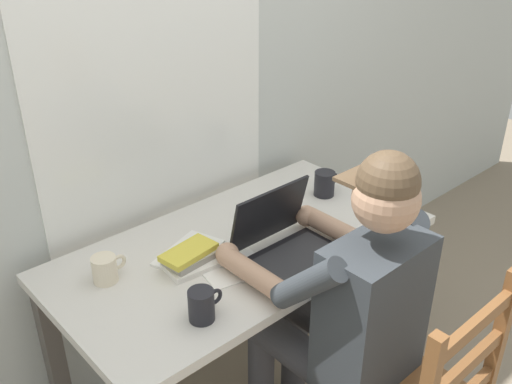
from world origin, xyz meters
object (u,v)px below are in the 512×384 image
(book_stack_main, at_px, (191,258))
(computer_mouse, at_px, (351,236))
(coffee_mug_white, at_px, (105,269))
(desk, at_px, (244,267))
(seated_person, at_px, (345,304))
(laptop, at_px, (286,241))
(coffee_mug_dark, at_px, (202,305))
(coffee_mug_spare, at_px, (325,183))

(book_stack_main, bearing_deg, computer_mouse, -26.02)
(coffee_mug_white, relative_size, book_stack_main, 0.56)
(coffee_mug_white, distance_m, book_stack_main, 0.28)
(desk, xyz_separation_m, coffee_mug_white, (-0.47, 0.13, 0.15))
(desk, xyz_separation_m, seated_person, (0.05, -0.43, 0.06))
(laptop, height_order, book_stack_main, laptop)
(computer_mouse, relative_size, book_stack_main, 0.47)
(desk, bearing_deg, seated_person, -82.82)
(coffee_mug_dark, height_order, coffee_mug_spare, coffee_mug_spare)
(seated_person, height_order, book_stack_main, seated_person)
(computer_mouse, height_order, coffee_mug_white, coffee_mug_white)
(desk, xyz_separation_m, computer_mouse, (0.30, -0.25, 0.12))
(seated_person, height_order, laptop, seated_person)
(book_stack_main, bearing_deg, coffee_mug_white, 155.19)
(desk, distance_m, laptop, 0.23)
(seated_person, bearing_deg, desk, 97.18)
(coffee_mug_dark, bearing_deg, coffee_mug_white, 107.95)
(desk, bearing_deg, laptop, -68.48)
(coffee_mug_spare, bearing_deg, book_stack_main, -176.56)
(desk, relative_size, coffee_mug_dark, 11.79)
(coffee_mug_spare, bearing_deg, desk, -173.70)
(book_stack_main, bearing_deg, coffee_mug_dark, -119.35)
(coffee_mug_white, bearing_deg, coffee_mug_spare, -4.34)
(desk, relative_size, seated_person, 1.08)
(coffee_mug_white, xyz_separation_m, book_stack_main, (0.25, -0.12, -0.01))
(coffee_mug_spare, bearing_deg, seated_person, -132.23)
(coffee_mug_dark, bearing_deg, desk, 32.71)
(laptop, bearing_deg, desk, 111.52)
(coffee_mug_white, xyz_separation_m, coffee_mug_dark, (0.12, -0.36, 0.01))
(computer_mouse, relative_size, coffee_mug_spare, 0.81)
(desk, height_order, seated_person, seated_person)
(coffee_mug_dark, xyz_separation_m, coffee_mug_spare, (0.85, 0.28, 0.00))
(coffee_mug_spare, xyz_separation_m, book_stack_main, (-0.72, -0.04, -0.02))
(seated_person, distance_m, laptop, 0.29)
(coffee_mug_dark, relative_size, book_stack_main, 0.55)
(seated_person, bearing_deg, book_stack_main, 122.08)
(computer_mouse, distance_m, coffee_mug_spare, 0.36)
(coffee_mug_white, xyz_separation_m, coffee_mug_spare, (0.97, -0.07, 0.01))
(desk, height_order, coffee_mug_white, coffee_mug_white)
(coffee_mug_spare, height_order, book_stack_main, coffee_mug_spare)
(seated_person, relative_size, coffee_mug_white, 10.67)
(book_stack_main, bearing_deg, coffee_mug_spare, 3.44)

